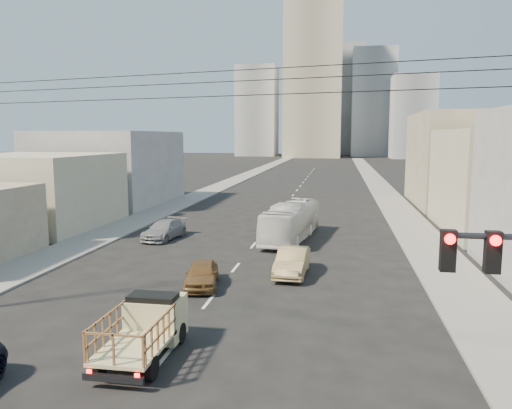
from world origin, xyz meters
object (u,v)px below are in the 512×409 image
(city_bus, at_px, (291,221))
(sedan_tan, at_px, (292,262))
(sedan_brown, at_px, (202,274))
(sedan_grey, at_px, (164,230))
(flatbed_pickup, at_px, (144,325))

(city_bus, bearing_deg, sedan_tan, -75.68)
(sedan_brown, xyz_separation_m, sedan_grey, (-5.90, 10.91, 0.02))
(sedan_brown, height_order, sedan_tan, sedan_tan)
(flatbed_pickup, xyz_separation_m, sedan_tan, (4.03, 10.91, -0.37))
(city_bus, distance_m, sedan_grey, 9.31)
(flatbed_pickup, relative_size, sedan_brown, 1.14)
(sedan_brown, distance_m, sedan_grey, 12.41)
(sedan_tan, bearing_deg, sedan_grey, 143.93)
(city_bus, xyz_separation_m, sedan_brown, (-3.29, -12.25, -0.68))
(sedan_tan, height_order, sedan_grey, sedan_tan)
(sedan_grey, bearing_deg, flatbed_pickup, -64.68)
(sedan_grey, bearing_deg, sedan_tan, -30.91)
(sedan_brown, bearing_deg, city_bus, 64.16)
(city_bus, bearing_deg, sedan_grey, -163.26)
(sedan_tan, relative_size, sedan_grey, 0.95)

